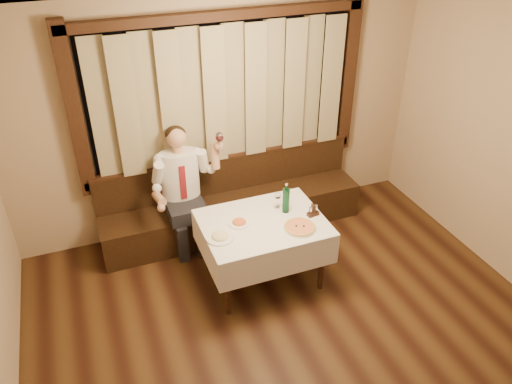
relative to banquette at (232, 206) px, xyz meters
name	(u,v)px	position (x,y,z in m)	size (l,w,h in m)	color
room	(296,196)	(0.00, -1.75, 1.19)	(5.01, 6.01, 2.81)	black
banquette	(232,206)	(0.00, 0.00, 0.00)	(3.20, 0.61, 0.94)	black
dining_table	(263,230)	(0.00, -1.02, 0.34)	(1.27, 0.97, 0.76)	black
pizza	(300,227)	(0.30, -1.26, 0.46)	(0.34, 0.34, 0.04)	white
pasta_red	(239,221)	(-0.24, -0.96, 0.48)	(0.23, 0.23, 0.08)	white
pasta_cream	(220,235)	(-0.49, -1.12, 0.49)	(0.29, 0.29, 0.10)	white
green_bottle	(286,200)	(0.29, -0.94, 0.59)	(0.07, 0.07, 0.34)	#12552F
table_wine_glass	(278,196)	(0.24, -0.83, 0.58)	(0.07, 0.07, 0.19)	white
cruet_caddy	(313,212)	(0.53, -1.10, 0.49)	(0.13, 0.08, 0.13)	black
seated_man	(182,181)	(-0.61, -0.09, 0.54)	(0.83, 0.62, 1.48)	black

